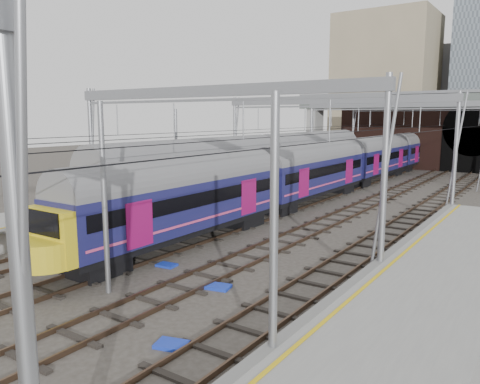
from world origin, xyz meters
The scene contains 10 objects.
ground centered at (0.00, 0.00, 0.00)m, with size 160.00×160.00×0.00m, color #38332D.
tracks centered at (0.00, 15.00, 0.02)m, with size 14.40×80.00×0.22m.
overhead_line centered at (0.00, 21.49, 6.57)m, with size 16.80×80.00×8.00m.
retaining_wall centered at (1.40, 51.93, 4.33)m, with size 28.00×2.75×9.00m.
overbridge centered at (0.00, 46.00, 7.27)m, with size 28.00×3.00×9.25m.
train_main centered at (-2.00, 31.04, 2.37)m, with size 2.61×60.46×4.56m.
train_second centered at (-6.00, 22.78, 2.61)m, with size 3.01×34.76×5.10m.
equip_cover_a centered at (3.09, 4.64, 0.06)m, with size 0.94×0.67×0.11m, color #1933BD.
equip_cover_b centered at (-0.35, 5.50, 0.05)m, with size 0.84×0.59×0.10m, color #1933BD.
equip_cover_c centered at (4.76, 0.23, 0.05)m, with size 0.90×0.64×0.11m, color #1933BD.
Camera 1 is at (13.36, -8.94, 6.44)m, focal length 35.00 mm.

